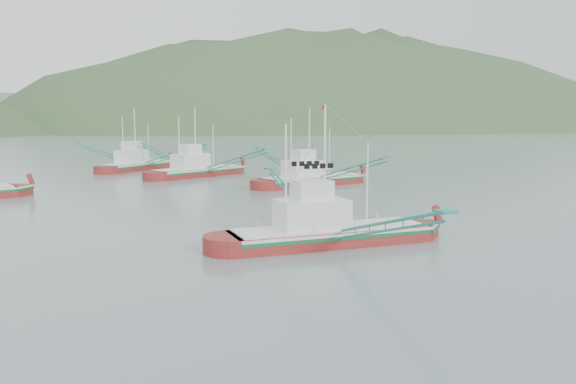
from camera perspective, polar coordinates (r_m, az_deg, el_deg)
name	(u,v)px	position (r m, az deg, el deg)	size (l,w,h in m)	color
ground	(327,254)	(35.46, 3.98, -6.26)	(1200.00, 1200.00, 0.00)	slate
main_boat	(327,223)	(37.75, 4.02, -3.19)	(13.91, 24.87, 10.07)	maroon
bg_boat_far	(198,161)	(84.99, -9.16, 3.13)	(16.18, 25.94, 11.15)	maroon
bg_boat_right	(311,171)	(72.08, 2.37, 2.17)	(15.01, 25.94, 10.65)	maroon
bg_boat_extra	(137,156)	(98.40, -15.07, 3.58)	(22.31, 23.44, 11.15)	maroon
headland_right	(338,130)	(526.98, 5.05, 6.33)	(684.00, 432.00, 306.00)	#334F29
ridge_distant	(87,129)	(592.27, -19.71, 6.03)	(960.00, 400.00, 240.00)	slate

